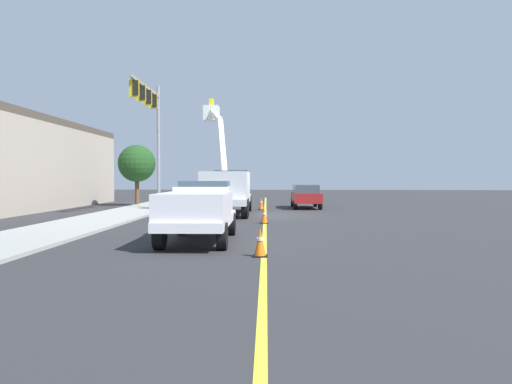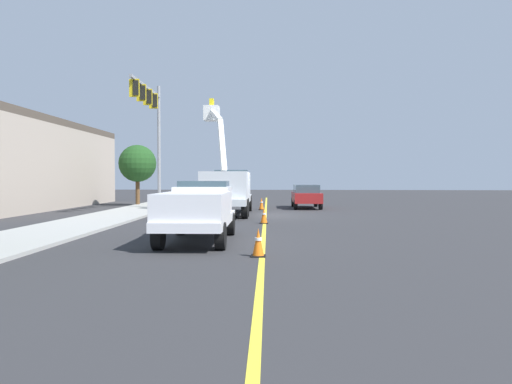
{
  "view_description": "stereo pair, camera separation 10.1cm",
  "coord_description": "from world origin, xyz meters",
  "px_view_note": "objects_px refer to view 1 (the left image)",
  "views": [
    {
      "loc": [
        -27.06,
        -1.13,
        2.16
      ],
      "look_at": [
        -1.32,
        0.45,
        1.4
      ],
      "focal_mm": 32.87,
      "sensor_mm": 36.0,
      "label": 1
    },
    {
      "loc": [
        -27.06,
        -1.23,
        2.16
      ],
      "look_at": [
        -1.32,
        0.45,
        1.4
      ],
      "focal_mm": 32.87,
      "sensor_mm": 36.0,
      "label": 2
    }
  ],
  "objects_px": {
    "service_pickup_truck": "(199,209)",
    "traffic_cone_leading": "(260,243)",
    "traffic_cone_mid_front": "(264,216)",
    "utility_bucket_truck": "(228,187)",
    "traffic_cone_mid_rear": "(261,204)",
    "passing_minivan": "(306,195)",
    "traffic_signal_mast": "(151,116)"
  },
  "relations": [
    {
      "from": "passing_minivan",
      "to": "traffic_cone_mid_rear",
      "type": "xyz_separation_m",
      "value": [
        -2.01,
        3.12,
        -0.55
      ]
    },
    {
      "from": "passing_minivan",
      "to": "traffic_signal_mast",
      "type": "xyz_separation_m",
      "value": [
        -4.15,
        10.13,
        5.21
      ]
    },
    {
      "from": "traffic_cone_leading",
      "to": "traffic_cone_mid_front",
      "type": "height_order",
      "value": "traffic_cone_leading"
    },
    {
      "from": "service_pickup_truck",
      "to": "traffic_cone_leading",
      "type": "xyz_separation_m",
      "value": [
        -2.9,
        -2.22,
        -0.73
      ]
    },
    {
      "from": "traffic_cone_leading",
      "to": "traffic_cone_mid_rear",
      "type": "bearing_deg",
      "value": 2.78
    },
    {
      "from": "service_pickup_truck",
      "to": "passing_minivan",
      "type": "height_order",
      "value": "service_pickup_truck"
    },
    {
      "from": "traffic_cone_mid_rear",
      "to": "traffic_cone_mid_front",
      "type": "bearing_deg",
      "value": -176.27
    },
    {
      "from": "traffic_cone_leading",
      "to": "traffic_cone_mid_rear",
      "type": "distance_m",
      "value": 19.12
    },
    {
      "from": "service_pickup_truck",
      "to": "traffic_signal_mast",
      "type": "distance_m",
      "value": 16.01
    },
    {
      "from": "passing_minivan",
      "to": "traffic_cone_mid_front",
      "type": "bearing_deg",
      "value": 168.01
    },
    {
      "from": "service_pickup_truck",
      "to": "utility_bucket_truck",
      "type": "bearing_deg",
      "value": 2.37
    },
    {
      "from": "service_pickup_truck",
      "to": "traffic_cone_mid_front",
      "type": "bearing_deg",
      "value": -16.43
    },
    {
      "from": "traffic_cone_mid_front",
      "to": "traffic_signal_mast",
      "type": "bearing_deg",
      "value": 45.34
    },
    {
      "from": "service_pickup_truck",
      "to": "traffic_signal_mast",
      "type": "bearing_deg",
      "value": 22.14
    },
    {
      "from": "service_pickup_truck",
      "to": "traffic_signal_mast",
      "type": "xyz_separation_m",
      "value": [
        14.07,
        5.72,
        5.07
      ]
    },
    {
      "from": "traffic_cone_mid_front",
      "to": "traffic_cone_mid_rear",
      "type": "bearing_deg",
      "value": 3.73
    },
    {
      "from": "utility_bucket_truck",
      "to": "passing_minivan",
      "type": "height_order",
      "value": "utility_bucket_truck"
    },
    {
      "from": "utility_bucket_truck",
      "to": "traffic_cone_leading",
      "type": "bearing_deg",
      "value": -169.73
    },
    {
      "from": "traffic_cone_mid_front",
      "to": "utility_bucket_truck",
      "type": "bearing_deg",
      "value": 23.38
    },
    {
      "from": "utility_bucket_truck",
      "to": "traffic_cone_mid_rear",
      "type": "relative_size",
      "value": 9.72
    },
    {
      "from": "traffic_cone_mid_rear",
      "to": "utility_bucket_truck",
      "type": "bearing_deg",
      "value": 156.32
    },
    {
      "from": "traffic_cone_mid_rear",
      "to": "traffic_signal_mast",
      "type": "distance_m",
      "value": 9.33
    },
    {
      "from": "utility_bucket_truck",
      "to": "passing_minivan",
      "type": "xyz_separation_m",
      "value": [
        6.1,
        -4.91,
        -0.64
      ]
    },
    {
      "from": "passing_minivan",
      "to": "traffic_signal_mast",
      "type": "distance_m",
      "value": 12.12
    },
    {
      "from": "utility_bucket_truck",
      "to": "traffic_cone_mid_front",
      "type": "distance_m",
      "value": 6.23
    },
    {
      "from": "utility_bucket_truck",
      "to": "traffic_signal_mast",
      "type": "height_order",
      "value": "traffic_signal_mast"
    },
    {
      "from": "service_pickup_truck",
      "to": "traffic_cone_leading",
      "type": "relative_size",
      "value": 7.21
    },
    {
      "from": "service_pickup_truck",
      "to": "traffic_cone_mid_front",
      "type": "distance_m",
      "value": 6.83
    },
    {
      "from": "utility_bucket_truck",
      "to": "traffic_cone_leading",
      "type": "relative_size",
      "value": 10.53
    },
    {
      "from": "passing_minivan",
      "to": "traffic_signal_mast",
      "type": "relative_size",
      "value": 0.57
    },
    {
      "from": "service_pickup_truck",
      "to": "traffic_cone_mid_rear",
      "type": "distance_m",
      "value": 16.27
    },
    {
      "from": "utility_bucket_truck",
      "to": "traffic_cone_leading",
      "type": "distance_m",
      "value": 15.31
    }
  ]
}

